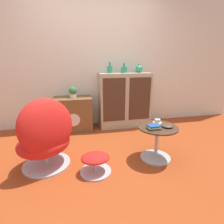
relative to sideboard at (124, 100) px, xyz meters
name	(u,v)px	position (x,y,z in m)	size (l,w,h in m)	color
ground_plane	(107,161)	(-0.58, -1.25, -0.53)	(12.00, 12.00, 0.00)	#9E3D19
wall_back	(93,60)	(-0.58, 0.24, 0.77)	(6.40, 0.06, 2.60)	silver
sideboard	(124,100)	(0.00, 0.00, 0.00)	(1.00, 0.43, 1.06)	tan
tv_console	(73,114)	(-1.00, -0.02, -0.22)	(0.69, 0.47, 0.63)	brown
egg_chair	(46,136)	(-1.32, -1.23, -0.11)	(0.87, 0.85, 0.91)	#B7B7BC
ottoman	(95,161)	(-0.76, -1.47, -0.38)	(0.37, 0.37, 0.24)	#B7B7BC
coffee_table	(157,140)	(0.08, -1.32, -0.26)	(0.53, 0.53, 0.46)	#B7B7BC
vase_leftmost	(110,69)	(-0.29, 0.00, 0.60)	(0.10, 0.10, 0.20)	#2D8E6B
vase_inner_left	(124,69)	(-0.01, 0.00, 0.59)	(0.11, 0.11, 0.18)	#2D8E6B
vase_inner_right	(139,69)	(0.29, 0.00, 0.60)	(0.14, 0.14, 0.15)	#2D8E6B
potted_plant	(73,92)	(-0.99, -0.02, 0.20)	(0.14, 0.14, 0.20)	silver
teacup	(157,121)	(0.14, -1.19, -0.05)	(0.12, 0.12, 0.05)	silver
book_stack	(154,127)	(0.00, -1.39, -0.04)	(0.17, 0.13, 0.05)	#237038
bowl	(167,126)	(0.19, -1.37, -0.05)	(0.15, 0.15, 0.04)	#4C3828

